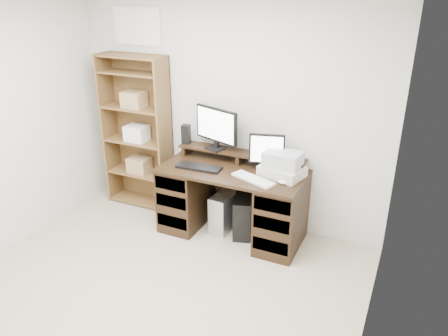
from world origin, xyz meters
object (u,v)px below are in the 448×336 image
Objects in this scene: monitor_small at (267,151)px; printer at (282,171)px; tower_black at (244,214)px; bookshelf at (138,131)px; monitor_wide at (216,126)px; desk at (232,201)px; tower_silver at (225,211)px.

monitor_small reaches higher than printer.
bookshelf reaches higher than tower_black.
printer is (0.79, -0.13, -0.32)m from monitor_wide.
monitor_small is at bearing 175.38° from printer.
bookshelf is at bearing -161.97° from monitor_wide.
monitor_wide is 0.30× the size of bookshelf.
desk is 3.53× the size of tower_silver.
tower_black is at bearing 3.94° from tower_silver.
tower_silver is at bearing -7.08° from bookshelf.
tower_black reaches higher than tower_silver.
monitor_small is at bearing 12.06° from monitor_wide.
monitor_small is at bearing -1.90° from tower_black.
tower_black is at bearing -6.12° from bookshelf.
bookshelf is at bearing 161.62° from monitor_small.
bookshelf reaches higher than desk.
monitor_small is 1.63m from bookshelf.
monitor_wide is at bearing -1.10° from bookshelf.
tower_black is at bearing -179.96° from monitor_small.
tower_silver is (0.17, -0.13, -0.91)m from monitor_wide.
tower_silver is at bearing -18.84° from monitor_wide.
tower_silver is (-0.43, -0.05, -0.75)m from monitor_small.
monitor_small is (0.60, -0.07, -0.16)m from monitor_wide.
desk reaches higher than tower_black.
bookshelf is at bearing -171.76° from printer.
monitor_wide is 1.40× the size of monitor_small.
monitor_small is 0.82× the size of tower_black.
monitor_small is (0.32, 0.12, 0.57)m from desk.
printer reaches higher than desk.
monitor_wide reaches higher than tower_black.
monitor_small reaches higher than tower_silver.
desk is 2.75× the size of monitor_wide.
monitor_small is 0.22× the size of bookshelf.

